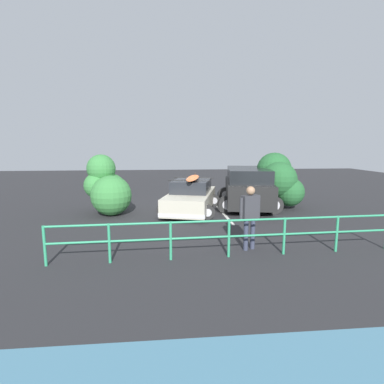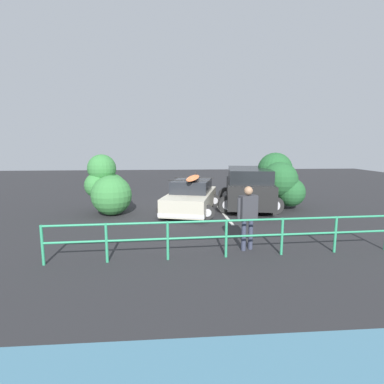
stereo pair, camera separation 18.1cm
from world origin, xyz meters
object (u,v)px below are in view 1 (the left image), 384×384
Objects in this scene: sedan_car at (191,197)px; bush_near_left at (107,188)px; person_bystander at (250,212)px; suv_car at (248,187)px; bush_near_right at (279,180)px.

bush_near_left is (3.52, 0.11, 0.43)m from sedan_car.
bush_near_left reaches higher than person_bystander.
suv_car is 1.48m from bush_near_right.
sedan_car is 3.54m from bush_near_left.
bush_near_right is (-4.13, -0.50, 0.62)m from sedan_car.
suv_car is 5.78m from person_bystander.
person_bystander is 0.71× the size of bush_near_left.
sedan_car is 1.77× the size of bush_near_right.
bush_near_right is at bearing -175.45° from bush_near_left.
sedan_car is 0.97× the size of suv_car.
bush_near_left is at bearing 1.71° from sedan_car.
bush_near_right reaches higher than sedan_car.
person_bystander is (-1.17, 4.98, 0.42)m from sedan_car.
sedan_car is 1.79× the size of bush_near_left.
person_bystander reaches higher than sedan_car.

